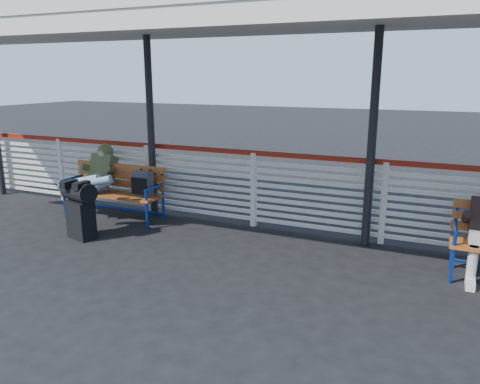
% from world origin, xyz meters
% --- Properties ---
extents(ground, '(60.00, 60.00, 0.00)m').
position_xyz_m(ground, '(0.00, 0.00, 0.00)').
color(ground, black).
rests_on(ground, ground).
extents(fence, '(12.08, 0.08, 1.24)m').
position_xyz_m(fence, '(0.00, 1.90, 0.66)').
color(fence, silver).
rests_on(fence, ground).
extents(canopy, '(12.60, 3.60, 3.16)m').
position_xyz_m(canopy, '(-0.00, 0.87, 3.04)').
color(canopy, silver).
rests_on(canopy, ground).
extents(luggage_stack, '(0.58, 0.42, 0.87)m').
position_xyz_m(luggage_stack, '(-2.13, 0.32, 0.47)').
color(luggage_stack, black).
rests_on(luggage_stack, ground).
extents(bench_left, '(1.80, 0.56, 0.92)m').
position_xyz_m(bench_left, '(-2.17, 1.36, 0.58)').
color(bench_left, '#AE5221').
rests_on(bench_left, ground).
extents(traveler_man, '(0.93, 1.64, 0.77)m').
position_xyz_m(traveler_man, '(-2.47, 1.01, 0.72)').
color(traveler_man, '#8AA0B9').
rests_on(traveler_man, ground).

